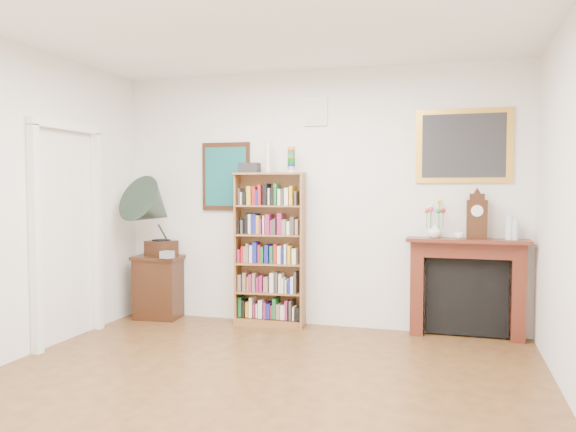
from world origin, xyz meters
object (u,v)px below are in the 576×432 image
(bottle_left, at_px, (509,228))
(bottle_right, at_px, (515,230))
(bookshelf, at_px, (270,240))
(side_cabinet, at_px, (158,287))
(fireplace, at_px, (467,280))
(cd_stack, at_px, (167,255))
(mantel_clock, at_px, (477,217))
(teacup, at_px, (459,236))
(flower_vase, at_px, (435,231))
(gramophone, at_px, (154,211))

(bottle_left, xyz_separation_m, bottle_right, (0.05, -0.00, -0.02))
(bookshelf, xyz_separation_m, side_cabinet, (-1.35, -0.06, -0.58))
(bottle_right, bearing_deg, fireplace, 174.55)
(cd_stack, bearing_deg, bottle_right, 3.74)
(cd_stack, bearing_deg, side_cabinet, 142.03)
(cd_stack, height_order, mantel_clock, mantel_clock)
(fireplace, relative_size, teacup, 13.95)
(flower_vase, xyz_separation_m, teacup, (0.24, -0.07, -0.04))
(bookshelf, height_order, side_cabinet, bookshelf)
(fireplace, distance_m, bottle_left, 0.67)
(cd_stack, bearing_deg, gramophone, 164.84)
(fireplace, relative_size, cd_stack, 10.01)
(side_cabinet, distance_m, bottle_right, 3.94)
(bottle_right, bearing_deg, flower_vase, 178.57)
(teacup, distance_m, bottle_left, 0.48)
(flower_vase, bearing_deg, fireplace, 4.15)
(bookshelf, bearing_deg, bottle_right, -5.26)
(bookshelf, xyz_separation_m, bottle_left, (2.47, 0.03, 0.19))
(side_cabinet, distance_m, mantel_clock, 3.62)
(mantel_clock, xyz_separation_m, teacup, (-0.16, -0.06, -0.18))
(side_cabinet, relative_size, fireplace, 0.61)
(cd_stack, distance_m, mantel_clock, 3.35)
(fireplace, distance_m, cd_stack, 3.24)
(gramophone, height_order, mantel_clock, gramophone)
(fireplace, height_order, bottle_right, bottle_right)
(bottle_left, relative_size, bottle_right, 1.20)
(bottle_right, bearing_deg, side_cabinet, -178.79)
(bookshelf, relative_size, fireplace, 1.62)
(flower_vase, height_order, bottle_left, bottle_left)
(bookshelf, height_order, mantel_clock, bookshelf)
(fireplace, distance_m, bottle_right, 0.69)
(side_cabinet, bearing_deg, mantel_clock, -3.21)
(fireplace, relative_size, mantel_clock, 2.65)
(fireplace, xyz_separation_m, bottle_left, (0.39, -0.04, 0.55))
(fireplace, bearing_deg, bookshelf, -177.48)
(side_cabinet, distance_m, teacup, 3.42)
(side_cabinet, relative_size, bottle_left, 3.05)
(flower_vase, bearing_deg, gramophone, -176.15)
(teacup, bearing_deg, bottle_right, 5.78)
(cd_stack, relative_size, bottle_left, 0.50)
(bottle_left, bearing_deg, bookshelf, -179.39)
(bookshelf, relative_size, mantel_clock, 4.28)
(flower_vase, bearing_deg, bottle_right, -1.43)
(cd_stack, distance_m, bottle_right, 3.69)
(bookshelf, relative_size, side_cabinet, 2.66)
(fireplace, xyz_separation_m, teacup, (-0.08, -0.10, 0.46))
(fireplace, bearing_deg, cd_stack, -174.37)
(cd_stack, xyz_separation_m, teacup, (3.15, 0.19, 0.27))
(flower_vase, xyz_separation_m, bottle_right, (0.76, -0.02, 0.03))
(gramophone, relative_size, mantel_clock, 2.04)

